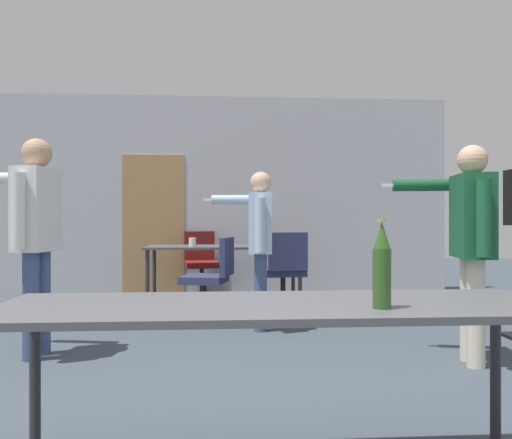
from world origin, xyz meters
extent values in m
cube|color=#BCBCC1|center=(0.00, 5.98, 1.46)|extent=(6.63, 0.10, 2.93)
cube|color=#AD7F4C|center=(-1.10, 5.92, 1.02)|extent=(0.90, 0.02, 2.05)
cube|color=#4C4C51|center=(0.16, 0.54, 0.74)|extent=(2.28, 0.68, 0.03)
cylinder|color=#2D2D33|center=(-0.92, 0.81, 0.36)|extent=(0.05, 0.05, 0.73)
cylinder|color=#2D2D33|center=(1.23, 0.81, 0.36)|extent=(0.05, 0.05, 0.73)
cube|color=#4C4C51|center=(-0.06, 4.90, 0.74)|extent=(1.98, 0.72, 0.03)
cylinder|color=#2D2D33|center=(-0.99, 4.60, 0.36)|extent=(0.05, 0.05, 0.73)
cylinder|color=#2D2D33|center=(0.87, 4.60, 0.36)|extent=(0.05, 0.05, 0.73)
cylinder|color=#2D2D33|center=(-0.99, 5.20, 0.36)|extent=(0.05, 0.05, 0.73)
cylinder|color=#2D2D33|center=(0.87, 5.20, 0.36)|extent=(0.05, 0.05, 0.73)
cylinder|color=#3D4C75|center=(-1.57, 2.50, 0.42)|extent=(0.13, 0.13, 0.85)
cylinder|color=#3D4C75|center=(-1.55, 2.67, 0.42)|extent=(0.13, 0.13, 0.85)
cube|color=silver|center=(-1.56, 2.59, 1.18)|extent=(0.29, 0.44, 0.67)
sphere|color=tan|center=(-1.56, 2.59, 1.63)|extent=(0.23, 0.23, 0.23)
cylinder|color=silver|center=(-1.60, 2.34, 1.17)|extent=(0.10, 0.10, 0.58)
cylinder|color=silver|center=(-1.80, 2.88, 1.45)|extent=(0.58, 0.19, 0.10)
cylinder|color=#3D4C75|center=(0.29, 3.38, 0.38)|extent=(0.12, 0.12, 0.76)
cylinder|color=#3D4C75|center=(0.31, 3.55, 0.38)|extent=(0.12, 0.12, 0.76)
cube|color=silver|center=(0.30, 3.47, 1.06)|extent=(0.26, 0.42, 0.60)
sphere|color=#DBAD89|center=(0.30, 3.47, 1.47)|extent=(0.21, 0.21, 0.21)
cylinder|color=silver|center=(0.28, 3.22, 1.05)|extent=(0.10, 0.10, 0.52)
cylinder|color=silver|center=(0.07, 3.74, 1.31)|extent=(0.53, 0.15, 0.10)
cube|color=white|center=(-0.22, 3.77, 1.31)|extent=(0.12, 0.05, 0.03)
cylinder|color=beige|center=(1.81, 2.09, 0.40)|extent=(0.13, 0.13, 0.81)
cylinder|color=beige|center=(1.84, 2.27, 0.40)|extent=(0.13, 0.13, 0.81)
cube|color=#195633|center=(1.82, 2.18, 1.13)|extent=(0.31, 0.46, 0.64)
sphere|color=#DBAD89|center=(1.82, 2.18, 1.56)|extent=(0.22, 0.22, 0.22)
cylinder|color=#195633|center=(1.77, 1.92, 1.11)|extent=(0.10, 0.10, 0.55)
cylinder|color=#195633|center=(1.60, 2.49, 1.38)|extent=(0.56, 0.20, 0.10)
cube|color=white|center=(1.30, 2.55, 1.38)|extent=(0.12, 0.06, 0.03)
cylinder|color=black|center=(-0.38, 5.57, 0.01)|extent=(0.52, 0.52, 0.03)
cylinder|color=black|center=(-0.38, 5.57, 0.23)|extent=(0.06, 0.06, 0.39)
cube|color=maroon|center=(-0.38, 5.57, 0.46)|extent=(0.53, 0.53, 0.08)
cube|color=maroon|center=(-0.42, 5.83, 0.71)|extent=(0.44, 0.13, 0.42)
cylinder|color=black|center=(-0.28, 4.03, 0.01)|extent=(0.52, 0.52, 0.03)
cylinder|color=black|center=(-0.28, 4.03, 0.22)|extent=(0.06, 0.06, 0.37)
cube|color=navy|center=(-0.28, 4.03, 0.44)|extent=(0.56, 0.56, 0.08)
cube|color=navy|center=(-0.03, 3.97, 0.69)|extent=(0.16, 0.44, 0.42)
cylinder|color=black|center=(0.61, 4.20, 0.01)|extent=(0.52, 0.52, 0.03)
cylinder|color=black|center=(0.61, 4.20, 0.24)|extent=(0.06, 0.06, 0.43)
cube|color=navy|center=(0.61, 4.20, 0.50)|extent=(0.50, 0.50, 0.08)
cube|color=navy|center=(0.64, 3.94, 0.75)|extent=(0.44, 0.10, 0.42)
cylinder|color=#2D511E|center=(0.54, 0.39, 0.88)|extent=(0.07, 0.07, 0.23)
cone|color=#2D511E|center=(0.54, 0.39, 1.04)|extent=(0.06, 0.06, 0.10)
cylinder|color=gold|center=(0.54, 0.39, 1.10)|extent=(0.03, 0.03, 0.01)
cylinder|color=silver|center=(-0.46, 4.79, 0.81)|extent=(0.09, 0.09, 0.11)
camera|label=1|loc=(-0.07, -1.50, 1.11)|focal=35.00mm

